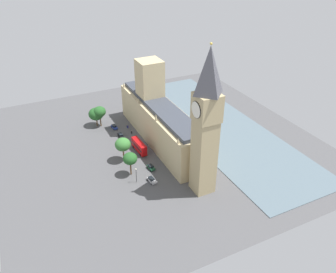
# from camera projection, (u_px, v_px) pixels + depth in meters

# --- Properties ---
(ground_plane) EXTENTS (133.49, 133.49, 0.00)m
(ground_plane) POSITION_uv_depth(u_px,v_px,m) (157.00, 141.00, 151.65)
(ground_plane) COLOR #4C4C4F
(river_thames) EXTENTS (37.64, 120.14, 0.25)m
(river_thames) POSITION_uv_depth(u_px,v_px,m) (217.00, 126.00, 163.56)
(river_thames) COLOR slate
(river_thames) RESTS_ON ground
(parliament_building) EXTENTS (14.08, 63.49, 33.51)m
(parliament_building) POSITION_uv_depth(u_px,v_px,m) (159.00, 118.00, 148.88)
(parliament_building) COLOR tan
(parliament_building) RESTS_ON ground
(clock_tower) EXTENTS (7.94, 7.94, 53.23)m
(clock_tower) POSITION_uv_depth(u_px,v_px,m) (206.00, 122.00, 108.91)
(clock_tower) COLOR tan
(clock_tower) RESTS_ON ground
(car_blue_under_trees) EXTENTS (2.29, 4.51, 1.74)m
(car_blue_under_trees) POSITION_uv_depth(u_px,v_px,m) (114.00, 127.00, 161.09)
(car_blue_under_trees) COLOR navy
(car_blue_under_trees) RESTS_ON ground
(car_black_near_tower) EXTENTS (2.02, 4.66, 1.74)m
(car_black_near_tower) POSITION_uv_depth(u_px,v_px,m) (121.00, 135.00, 154.08)
(car_black_near_tower) COLOR black
(car_black_near_tower) RESTS_ON ground
(double_decker_bus_by_river_gate) EXTENTS (3.09, 10.62, 4.75)m
(double_decker_bus_by_river_gate) POSITION_uv_depth(u_px,v_px,m) (139.00, 146.00, 143.05)
(double_decker_bus_by_river_gate) COLOR #B20C0F
(double_decker_bus_by_river_gate) RESTS_ON ground
(car_dark_green_leading) EXTENTS (2.29, 4.19, 1.74)m
(car_dark_green_leading) POSITION_uv_depth(u_px,v_px,m) (151.00, 167.00, 132.98)
(car_dark_green_leading) COLOR #19472D
(car_dark_green_leading) RESTS_ON ground
(car_silver_opposite_hall) EXTENTS (2.25, 4.57, 1.74)m
(car_silver_opposite_hall) POSITION_uv_depth(u_px,v_px,m) (152.00, 180.00, 126.07)
(car_silver_opposite_hall) COLOR #B7B7BC
(car_silver_opposite_hall) RESTS_ON ground
(pedestrian_trailing) EXTENTS (0.70, 0.64, 1.68)m
(pedestrian_trailing) POSITION_uv_depth(u_px,v_px,m) (127.00, 127.00, 161.48)
(pedestrian_trailing) COLOR navy
(pedestrian_trailing) RESTS_ON ground
(pedestrian_corner) EXTENTS (0.66, 0.57, 1.65)m
(pedestrian_corner) POSITION_uv_depth(u_px,v_px,m) (132.00, 132.00, 156.97)
(pedestrian_corner) COLOR black
(pedestrian_corner) RESTS_ON ground
(pedestrian_midblock) EXTENTS (0.52, 0.61, 1.50)m
(pedestrian_midblock) POSITION_uv_depth(u_px,v_px,m) (128.00, 127.00, 161.54)
(pedestrian_midblock) COLOR navy
(pedestrian_midblock) RESTS_ON ground
(plane_tree_kerbside) EXTENTS (6.31, 6.31, 10.22)m
(plane_tree_kerbside) POSITION_uv_depth(u_px,v_px,m) (123.00, 145.00, 134.94)
(plane_tree_kerbside) COLOR brown
(plane_tree_kerbside) RESTS_ON ground
(plane_tree_far_end) EXTENTS (7.04, 7.04, 9.19)m
(plane_tree_far_end) POSITION_uv_depth(u_px,v_px,m) (96.00, 114.00, 160.95)
(plane_tree_far_end) COLOR brown
(plane_tree_far_end) RESTS_ON ground
(plane_tree_slot_10) EXTENTS (5.44, 5.44, 9.60)m
(plane_tree_slot_10) POSITION_uv_depth(u_px,v_px,m) (130.00, 159.00, 126.83)
(plane_tree_slot_10) COLOR brown
(plane_tree_slot_10) RESTS_ON ground
(plane_tree_slot_11) EXTENTS (5.96, 5.96, 10.19)m
(plane_tree_slot_11) POSITION_uv_depth(u_px,v_px,m) (100.00, 112.00, 159.75)
(plane_tree_slot_11) COLOR brown
(plane_tree_slot_11) RESTS_ON ground
(street_lamp_slot_12) EXTENTS (0.56, 0.56, 6.19)m
(street_lamp_slot_12) POSITION_uv_depth(u_px,v_px,m) (136.00, 173.00, 124.20)
(street_lamp_slot_12) COLOR black
(street_lamp_slot_12) RESTS_ON ground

